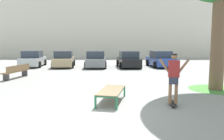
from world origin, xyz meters
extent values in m
plane|color=#999993|center=(0.00, 0.00, 0.00)|extent=(120.00, 120.00, 0.00)
cube|color=silver|center=(-1.02, 30.41, 5.07)|extent=(42.42, 4.00, 10.13)
cube|color=#237A4C|center=(0.43, 1.94, 0.19)|extent=(0.07, 0.07, 0.38)
cube|color=#237A4C|center=(1.12, 1.81, 0.19)|extent=(0.07, 0.07, 0.38)
cube|color=#237A4C|center=(0.11, 0.13, 0.19)|extent=(0.07, 0.07, 0.38)
cube|color=#237A4C|center=(0.79, 0.00, 0.19)|extent=(0.07, 0.07, 0.38)
cylinder|color=#237A4C|center=(0.27, 1.03, 0.41)|extent=(0.39, 1.88, 0.05)
cylinder|color=#237A4C|center=(0.96, 0.91, 0.41)|extent=(0.39, 1.88, 0.05)
cylinder|color=#237A4C|center=(0.78, 1.87, 0.41)|extent=(0.76, 0.19, 0.05)
cylinder|color=#237A4C|center=(0.45, 0.06, 0.41)|extent=(0.76, 0.19, 0.05)
cube|color=#847051|center=(0.61, 0.97, 0.45)|extent=(1.09, 2.01, 0.03)
cube|color=black|center=(2.72, 0.52, 0.08)|extent=(0.32, 0.82, 0.02)
cylinder|color=silver|center=(2.69, 0.81, 0.03)|extent=(0.04, 0.06, 0.06)
cylinder|color=silver|center=(2.84, 0.79, 0.03)|extent=(0.04, 0.06, 0.06)
cylinder|color=silver|center=(2.61, 0.26, 0.03)|extent=(0.04, 0.06, 0.06)
cylinder|color=silver|center=(2.75, 0.23, 0.03)|extent=(0.04, 0.06, 0.06)
cylinder|color=#8E6647|center=(2.62, 0.54, 0.50)|extent=(0.11, 0.11, 0.82)
cube|color=#99704C|center=(2.63, 0.59, 0.13)|extent=(0.14, 0.25, 0.07)
cylinder|color=#8E6647|center=(2.82, 0.50, 0.50)|extent=(0.11, 0.11, 0.82)
cube|color=#99704C|center=(2.83, 0.55, 0.13)|extent=(0.14, 0.25, 0.07)
cube|color=#33384C|center=(2.72, 0.52, 0.88)|extent=(0.33, 0.24, 0.24)
cube|color=maroon|center=(2.72, 0.52, 1.28)|extent=(0.39, 0.27, 0.56)
cylinder|color=#8E6647|center=(2.43, 0.57, 1.35)|extent=(0.41, 0.14, 0.52)
cylinder|color=#8E6647|center=(3.02, 0.47, 1.35)|extent=(0.41, 0.14, 0.52)
sphere|color=#8E6647|center=(2.72, 0.52, 1.69)|extent=(0.20, 0.20, 0.20)
cylinder|color=black|center=(2.72, 0.52, 1.76)|extent=(0.19, 0.19, 0.05)
cylinder|color=brown|center=(5.46, 3.29, 2.24)|extent=(0.63, 0.63, 4.49)
cylinder|color=#519342|center=(5.46, 3.29, 0.00)|extent=(2.44, 2.44, 0.01)
cube|color=#B7BABF|center=(-7.06, 13.76, 0.51)|extent=(2.23, 4.38, 0.70)
cube|color=#2D3847|center=(-7.04, 13.61, 1.18)|extent=(1.82, 2.28, 0.64)
cylinder|color=black|center=(-8.07, 14.94, 0.30)|extent=(0.30, 0.62, 0.60)
cylinder|color=black|center=(-6.38, 15.16, 0.30)|extent=(0.30, 0.62, 0.60)
cylinder|color=black|center=(-7.73, 12.36, 0.30)|extent=(0.30, 0.62, 0.60)
cylinder|color=black|center=(-6.05, 12.58, 0.30)|extent=(0.30, 0.62, 0.60)
cube|color=tan|center=(-4.04, 13.48, 0.51)|extent=(2.25, 4.39, 0.70)
cube|color=#2D3847|center=(-4.02, 13.34, 1.18)|extent=(1.83, 2.29, 0.64)
cylinder|color=black|center=(-5.06, 14.66, 0.30)|extent=(0.30, 0.62, 0.60)
cylinder|color=black|center=(-3.37, 14.89, 0.30)|extent=(0.30, 0.62, 0.60)
cylinder|color=black|center=(-4.71, 12.08, 0.30)|extent=(0.30, 0.62, 0.60)
cylinder|color=black|center=(-3.02, 12.31, 0.30)|extent=(0.30, 0.62, 0.60)
cube|color=slate|center=(-1.02, 13.21, 0.51)|extent=(1.95, 4.30, 0.70)
cube|color=#2D3847|center=(-1.01, 13.06, 1.18)|extent=(1.68, 2.19, 0.64)
cylinder|color=black|center=(-1.95, 14.46, 0.30)|extent=(0.26, 0.61, 0.60)
cylinder|color=black|center=(-0.25, 14.56, 0.30)|extent=(0.26, 0.61, 0.60)
cylinder|color=black|center=(-1.79, 11.86, 0.30)|extent=(0.26, 0.61, 0.60)
cylinder|color=black|center=(-0.10, 11.96, 0.30)|extent=(0.26, 0.61, 0.60)
cube|color=black|center=(1.99, 13.25, 0.51)|extent=(2.08, 4.34, 0.70)
cube|color=#2D3847|center=(2.01, 13.10, 1.18)|extent=(1.75, 2.24, 0.64)
cylinder|color=black|center=(1.02, 14.47, 0.30)|extent=(0.27, 0.62, 0.60)
cylinder|color=black|center=(2.72, 14.63, 0.30)|extent=(0.27, 0.62, 0.60)
cylinder|color=black|center=(1.27, 11.88, 0.30)|extent=(0.27, 0.62, 0.60)
cylinder|color=black|center=(2.96, 12.04, 0.30)|extent=(0.27, 0.62, 0.60)
cube|color=#28479E|center=(5.01, 13.74, 0.51)|extent=(2.16, 4.36, 0.70)
cube|color=#2D3847|center=(5.02, 13.59, 1.18)|extent=(1.78, 2.26, 0.64)
cylinder|color=black|center=(4.02, 14.94, 0.30)|extent=(0.29, 0.62, 0.60)
cylinder|color=black|center=(5.71, 15.13, 0.30)|extent=(0.29, 0.62, 0.60)
cylinder|color=black|center=(4.31, 12.35, 0.30)|extent=(0.29, 0.62, 0.60)
cylinder|color=black|center=(6.00, 12.54, 0.30)|extent=(0.29, 0.62, 0.60)
cube|color=brown|center=(-5.41, 6.52, 0.43)|extent=(0.79, 2.44, 0.06)
cube|color=brown|center=(-5.22, 6.49, 0.65)|extent=(0.39, 2.38, 0.36)
cube|color=#424247|center=(-5.56, 5.57, 0.20)|extent=(0.38, 0.13, 0.40)
cube|color=#424247|center=(-5.27, 7.47, 0.20)|extent=(0.38, 0.13, 0.40)
camera|label=1|loc=(0.73, -6.74, 2.08)|focal=34.76mm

